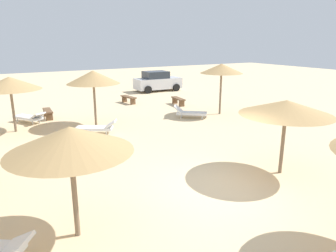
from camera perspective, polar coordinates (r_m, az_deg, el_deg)
The scene contains 13 objects.
ground_plane at distance 9.84m, azimuth 8.84°, elevation -10.82°, with size 80.00×80.00×0.00m, color beige.
parasol_2 at distance 6.90m, azimuth -17.41°, elevation -2.39°, with size 2.68×2.68×2.58m.
parasol_3 at distance 16.58m, azimuth -26.84°, elevation 6.93°, with size 2.84×2.84×2.67m.
parasol_5 at distance 18.81m, azimuth 9.71°, elevation 10.23°, with size 2.49×2.49×3.00m.
parasol_6 at distance 16.43m, azimuth -13.44°, elevation 8.61°, with size 2.67×2.67×2.84m.
parasol_7 at distance 10.68m, azimuth 20.69°, elevation 3.14°, with size 2.97×2.97×2.48m.
lounger_3 at distance 18.42m, azimuth -23.83°, elevation 1.48°, with size 1.56×1.95×0.64m.
lounger_5 at distance 17.97m, azimuth 3.92°, elevation 2.48°, with size 1.87×1.68×0.73m.
lounger_6 at distance 15.23m, azimuth -12.76°, elevation -0.26°, with size 1.97×1.51×0.68m.
bench_0 at distance 19.08m, azimuth -21.00°, elevation 2.33°, with size 0.47×1.52×0.49m.
bench_1 at distance 22.32m, azimuth -7.19°, elevation 5.00°, with size 0.64×1.55×0.49m.
bench_2 at distance 21.55m, azimuth 1.87°, elevation 4.74°, with size 0.56×1.53×0.49m.
parked_car at distance 27.59m, azimuth -1.95°, elevation 8.08°, with size 4.04×2.07×1.72m.
Camera 1 is at (-5.61, -6.84, 4.31)m, focal length 33.54 mm.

